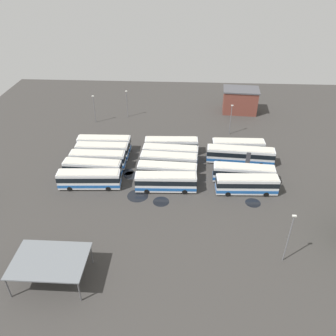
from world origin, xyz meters
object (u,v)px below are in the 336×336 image
object	(u,v)px
bus_row0_slot3	(243,173)
bus_row1_slot0	(171,145)
bus_row0_slot1	(241,155)
bus_row2_slot2	(98,159)
maintenance_shelter	(49,261)
lamp_post_mid_lot	(127,103)
bus_row0_slot4	(247,184)
bus_row2_slot0	(104,144)
bus_row2_slot4	(89,179)
depot_building	(240,100)
bus_row1_slot2	(169,162)
bus_row0_slot0	(238,147)
lamp_post_far_corner	(94,108)
bus_row1_slot4	(166,182)
bus_row2_slot1	(102,151)
bus_row1_slot1	(170,154)
lamp_post_near_entrance	(289,237)
lamp_post_by_building	(231,118)
bus_row2_slot3	(93,168)
bus_row1_slot3	(167,172)

from	to	relation	value
bus_row0_slot3	bus_row1_slot0	world-z (taller)	same
bus_row0_slot1	bus_row2_slot2	xyz separation A→B (m)	(29.74, 3.36, -0.00)
maintenance_shelter	lamp_post_mid_lot	xyz separation A→B (m)	(-2.09, -53.83, 0.43)
bus_row0_slot4	bus_row2_slot0	bearing A→B (deg)	-24.97
bus_row0_slot3	bus_row2_slot0	bearing A→B (deg)	-19.02
bus_row0_slot3	bus_row2_slot4	world-z (taller)	same
bus_row2_slot0	depot_building	bearing A→B (deg)	-144.22
bus_row0_slot3	bus_row1_slot2	distance (m)	15.13
bus_row0_slot3	bus_row2_slot4	distance (m)	29.67
bus_row0_slot0	lamp_post_far_corner	size ratio (longest dim) A/B	1.55
bus_row0_slot3	bus_row2_slot0	size ratio (longest dim) A/B	1.01
bus_row1_slot4	lamp_post_mid_lot	distance (m)	34.75
bus_row2_slot1	bus_row2_slot2	xyz separation A→B (m)	(0.19, 3.42, 0.00)
bus_row2_slot4	bus_row1_slot0	bearing A→B (deg)	-137.24
lamp_post_mid_lot	bus_row0_slot0	bearing A→B (deg)	145.88
bus_row2_slot1	bus_row1_slot1	bearing A→B (deg)	178.92
bus_row2_slot0	lamp_post_near_entrance	xyz separation A→B (m)	(-32.88, 30.11, 2.89)
maintenance_shelter	lamp_post_near_entrance	distance (m)	33.04
bus_row2_slot0	bus_row0_slot0	bearing A→B (deg)	-179.76
bus_row1_slot2	bus_row2_slot0	size ratio (longest dim) A/B	1.00
maintenance_shelter	bus_row0_slot0	bearing A→B (deg)	-129.73
bus_row1_slot0	depot_building	world-z (taller)	depot_building
bus_row0_slot0	lamp_post_near_entrance	world-z (taller)	lamp_post_near_entrance
bus_row0_slot0	bus_row2_slot4	distance (m)	32.68
bus_row1_slot2	maintenance_shelter	xyz separation A→B (m)	(14.52, 28.56, 1.73)
bus_row2_slot1	lamp_post_mid_lot	xyz separation A→B (m)	(-2.12, -21.81, 2.17)
depot_building	bus_row0_slot1	bearing A→B (deg)	83.59
lamp_post_near_entrance	bus_row2_slot2	bearing A→B (deg)	-35.58
bus_row2_slot1	maintenance_shelter	xyz separation A→B (m)	(-0.03, 32.02, 1.73)
lamp_post_far_corner	lamp_post_by_building	xyz separation A→B (m)	(-34.32, 4.91, 0.17)
depot_building	lamp_post_far_corner	world-z (taller)	lamp_post_far_corner
bus_row1_slot1	lamp_post_far_corner	bearing A→B (deg)	-41.70
bus_row1_slot4	bus_row2_slot2	xyz separation A→B (m)	(14.56, -7.22, -0.00)
bus_row2_slot0	maintenance_shelter	size ratio (longest dim) A/B	1.17
bus_row2_slot2	maintenance_shelter	xyz separation A→B (m)	(-0.22, 28.60, 1.73)
bus_row2_slot2	bus_row2_slot3	size ratio (longest dim) A/B	0.98
depot_building	lamp_post_by_building	xyz separation A→B (m)	(4.01, 13.78, 0.93)
bus_row0_slot3	bus_row1_slot3	bearing A→B (deg)	0.87
bus_row1_slot4	bus_row2_slot4	xyz separation A→B (m)	(14.56, -0.11, 0.00)
maintenance_shelter	lamp_post_mid_lot	distance (m)	53.87
bus_row2_slot0	lamp_post_by_building	xyz separation A→B (m)	(-28.80, -9.86, 2.34)
bus_row2_slot1	bus_row2_slot3	size ratio (longest dim) A/B	0.97
bus_row2_slot3	bus_row2_slot1	bearing A→B (deg)	-93.56
bus_row0_slot3	maintenance_shelter	world-z (taller)	maintenance_shelter
bus_row1_slot0	bus_row0_slot1	bearing A→B (deg)	167.27
lamp_post_mid_lot	bus_row1_slot3	bearing A→B (deg)	112.98
bus_row0_slot3	lamp_post_far_corner	world-z (taller)	lamp_post_far_corner
bus_row1_slot3	bus_row1_slot4	bearing A→B (deg)	89.14
depot_building	bus_row0_slot3	bearing A→B (deg)	84.42
bus_row0_slot3	bus_row1_slot1	size ratio (longest dim) A/B	1.01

